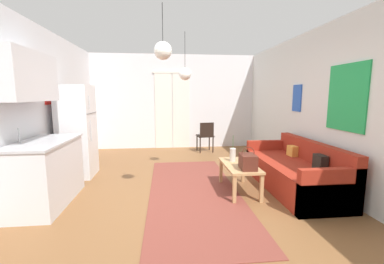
# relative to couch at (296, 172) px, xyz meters

# --- Properties ---
(ground_plane) EXTENTS (5.27, 8.36, 0.10)m
(ground_plane) POSITION_rel_couch_xyz_m (-1.88, -0.34, -0.32)
(ground_plane) COLOR brown
(wall_back) EXTENTS (4.87, 0.13, 2.70)m
(wall_back) POSITION_rel_couch_xyz_m (-1.88, 3.58, 1.07)
(wall_back) COLOR silver
(wall_back) RESTS_ON ground_plane
(wall_right) EXTENTS (0.12, 7.96, 2.70)m
(wall_right) POSITION_rel_couch_xyz_m (0.51, -0.34, 1.08)
(wall_right) COLOR silver
(wall_right) RESTS_ON ground_plane
(wall_left) EXTENTS (0.12, 7.96, 2.70)m
(wall_left) POSITION_rel_couch_xyz_m (-4.26, -0.34, 1.08)
(wall_left) COLOR silver
(wall_left) RESTS_ON ground_plane
(area_rug) EXTENTS (1.40, 3.59, 0.01)m
(area_rug) POSITION_rel_couch_xyz_m (-1.72, 0.02, -0.27)
(area_rug) COLOR brown
(area_rug) RESTS_ON ground_plane
(couch) EXTENTS (0.87, 2.08, 0.79)m
(couch) POSITION_rel_couch_xyz_m (0.00, 0.00, 0.00)
(couch) COLOR maroon
(couch) RESTS_ON ground_plane
(coffee_table) EXTENTS (0.48, 0.95, 0.45)m
(coffee_table) POSITION_rel_couch_xyz_m (-0.98, -0.04, 0.12)
(coffee_table) COLOR tan
(coffee_table) RESTS_ON ground_plane
(bamboo_vase) EXTENTS (0.10, 0.10, 0.44)m
(bamboo_vase) POSITION_rel_couch_xyz_m (-1.05, 0.16, 0.29)
(bamboo_vase) COLOR beige
(bamboo_vase) RESTS_ON coffee_table
(handbag) EXTENTS (0.24, 0.32, 0.34)m
(handbag) POSITION_rel_couch_xyz_m (-0.94, -0.31, 0.30)
(handbag) COLOR #512319
(handbag) RESTS_ON coffee_table
(refrigerator) EXTENTS (0.60, 0.66, 1.73)m
(refrigerator) POSITION_rel_couch_xyz_m (-3.82, 1.08, 0.60)
(refrigerator) COLOR white
(refrigerator) RESTS_ON ground_plane
(kitchen_counter) EXTENTS (0.63, 1.33, 2.13)m
(kitchen_counter) POSITION_rel_couch_xyz_m (-3.88, -0.19, 0.53)
(kitchen_counter) COLOR silver
(kitchen_counter) RESTS_ON ground_plane
(accent_chair) EXTENTS (0.47, 0.45, 0.82)m
(accent_chair) POSITION_rel_couch_xyz_m (-1.07, 2.84, 0.21)
(accent_chair) COLOR black
(accent_chair) RESTS_ON ground_plane
(pendant_lamp_near) EXTENTS (0.23, 0.23, 0.70)m
(pendant_lamp_near) POSITION_rel_couch_xyz_m (-2.17, -0.46, 1.84)
(pendant_lamp_near) COLOR black
(pendant_lamp_far) EXTENTS (0.23, 0.23, 0.88)m
(pendant_lamp_far) POSITION_rel_couch_xyz_m (-1.77, 0.96, 1.67)
(pendant_lamp_far) COLOR black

